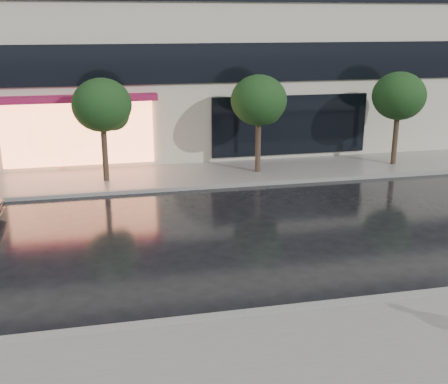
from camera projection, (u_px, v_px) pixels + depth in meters
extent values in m
plane|color=black|center=(249.00, 294.00, 12.79)|extent=(120.00, 120.00, 0.00)
cube|color=slate|center=(297.00, 377.00, 9.74)|extent=(60.00, 4.50, 0.12)
cube|color=slate|center=(183.00, 176.00, 22.34)|extent=(60.00, 3.50, 0.12)
cube|color=gray|center=(262.00, 313.00, 11.84)|extent=(60.00, 0.25, 0.14)
cube|color=gray|center=(190.00, 188.00, 20.71)|extent=(60.00, 0.25, 0.14)
cube|color=black|center=(175.00, 64.00, 22.68)|extent=(28.00, 0.12, 1.60)
cube|color=#FF8C59|center=(78.00, 134.00, 22.63)|extent=(6.00, 0.10, 2.60)
cube|color=#981745|center=(75.00, 99.00, 21.90)|extent=(6.40, 0.70, 0.25)
cube|color=black|center=(290.00, 125.00, 24.50)|extent=(7.00, 0.10, 2.60)
cylinder|color=#33261C|center=(105.00, 155.00, 21.19)|extent=(0.22, 0.22, 2.20)
ellipsoid|color=black|center=(102.00, 105.00, 20.63)|extent=(2.20, 2.20, 1.98)
sphere|color=black|center=(113.00, 115.00, 21.02)|extent=(1.20, 1.20, 1.20)
cylinder|color=#33261C|center=(258.00, 148.00, 22.42)|extent=(0.22, 0.22, 2.20)
ellipsoid|color=black|center=(259.00, 100.00, 21.86)|extent=(2.20, 2.20, 1.98)
sphere|color=black|center=(267.00, 109.00, 22.25)|extent=(1.20, 1.20, 1.20)
cylinder|color=#33261C|center=(395.00, 141.00, 23.66)|extent=(0.22, 0.22, 2.20)
ellipsoid|color=black|center=(399.00, 96.00, 23.10)|extent=(2.20, 2.20, 1.98)
sphere|color=black|center=(404.00, 105.00, 23.48)|extent=(1.20, 1.20, 1.20)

